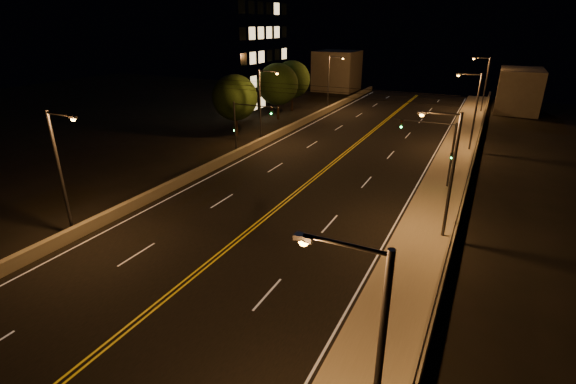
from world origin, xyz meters
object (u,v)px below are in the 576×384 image
at_px(streetlight_1, 448,168).
at_px(streetlight_3, 484,81).
at_px(streetlight_6, 330,79).
at_px(tree_0, 235,98).
at_px(streetlight_0, 368,360).
at_px(streetlight_4, 62,166).
at_px(tree_2, 292,79).
at_px(traffic_signal_right, 439,146).
at_px(traffic_signal_left, 244,123).
at_px(streetlight_2, 473,107).
at_px(streetlight_5, 262,101).
at_px(tree_1, 278,84).
at_px(building_tower, 196,20).

distance_m(streetlight_1, streetlight_3, 44.54).
bearing_deg(streetlight_6, tree_0, -103.01).
height_order(streetlight_0, tree_0, streetlight_0).
height_order(streetlight_4, tree_2, streetlight_4).
xyz_separation_m(traffic_signal_right, tree_2, (-24.97, 24.17, 1.17)).
bearing_deg(traffic_signal_left, streetlight_2, 31.73).
xyz_separation_m(tree_0, tree_2, (-0.54, 16.81, 0.18)).
height_order(streetlight_2, tree_2, streetlight_2).
xyz_separation_m(streetlight_2, streetlight_5, (-21.39, -6.65, 0.00)).
bearing_deg(streetlight_2, traffic_signal_left, -148.27).
xyz_separation_m(streetlight_2, streetlight_3, (0.00, 22.82, 0.00)).
relative_size(streetlight_0, streetlight_5, 1.00).
height_order(streetlight_4, tree_0, streetlight_4).
bearing_deg(streetlight_4, traffic_signal_right, 44.08).
xyz_separation_m(streetlight_2, tree_2, (-26.52, 11.65, 0.00)).
bearing_deg(streetlight_1, streetlight_4, -154.91).
height_order(traffic_signal_left, tree_1, tree_1).
relative_size(streetlight_0, tree_2, 1.08).
relative_size(building_tower, tree_1, 3.53).
height_order(streetlight_3, building_tower, building_tower).
bearing_deg(streetlight_3, streetlight_5, -125.98).
distance_m(tree_0, tree_2, 16.82).
bearing_deg(streetlight_0, building_tower, 131.19).
bearing_deg(streetlight_5, tree_0, 161.99).
bearing_deg(tree_2, building_tower, -165.09).
bearing_deg(traffic_signal_left, streetlight_1, -24.45).
height_order(streetlight_1, traffic_signal_right, streetlight_1).
bearing_deg(tree_2, streetlight_3, 22.84).
xyz_separation_m(streetlight_6, tree_2, (-5.13, -3.05, 0.00)).
xyz_separation_m(streetlight_3, tree_0, (-25.98, -27.98, -0.18)).
height_order(streetlight_4, traffic_signal_right, streetlight_4).
distance_m(tree_1, tree_2, 6.39).
xyz_separation_m(building_tower, tree_2, (14.40, 3.83, -8.37)).
bearing_deg(traffic_signal_left, streetlight_0, -52.54).
relative_size(traffic_signal_right, tree_2, 0.75).
distance_m(building_tower, tree_0, 21.55).
relative_size(traffic_signal_left, building_tower, 0.21).
height_order(streetlight_5, tree_1, streetlight_5).
relative_size(streetlight_6, traffic_signal_right, 1.45).
relative_size(traffic_signal_left, tree_0, 0.77).
bearing_deg(streetlight_6, building_tower, -160.57).
bearing_deg(tree_2, tree_0, -88.17).
height_order(tree_0, tree_2, tree_2).
relative_size(streetlight_0, streetlight_6, 1.00).
height_order(streetlight_1, streetlight_2, same).
xyz_separation_m(streetlight_1, tree_1, (-25.66, 27.05, 0.10)).
height_order(streetlight_5, traffic_signal_left, streetlight_5).
xyz_separation_m(streetlight_5, tree_1, (-4.27, 11.97, 0.10)).
relative_size(streetlight_4, tree_0, 1.12).
distance_m(streetlight_3, traffic_signal_right, 35.39).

